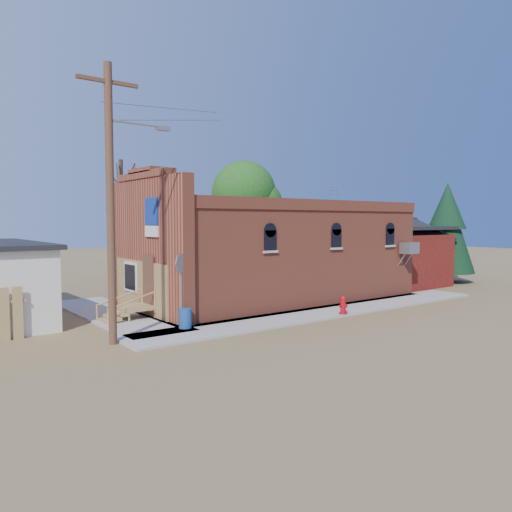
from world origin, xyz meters
TOP-DOWN VIEW (x-y plane):
  - ground at (0.00, 0.00)m, footprint 120.00×120.00m
  - sidewalk_south at (1.50, 0.90)m, footprint 19.00×2.20m
  - sidewalk_west at (-6.30, 6.00)m, footprint 2.60×10.00m
  - brick_bar at (1.64, 5.49)m, footprint 16.40×7.97m
  - red_shed at (11.50, 5.50)m, footprint 5.40×6.40m
  - utility_pole at (-8.14, 1.20)m, footprint 3.12×0.26m
  - tree_bare_near at (-3.00, 13.00)m, footprint 2.80×2.80m
  - tree_leafy at (6.00, 13.50)m, footprint 4.40×4.40m
  - evergreen_tree at (15.50, 4.00)m, footprint 3.60×3.60m
  - fire_hydrant at (1.39, -0.00)m, footprint 0.43×0.40m
  - stop_sign at (-5.35, 1.80)m, footprint 0.67×0.44m
  - trash_barrel at (-5.30, 1.60)m, footprint 0.58×0.58m

SIDE VIEW (x-z plane):
  - ground at x=0.00m, z-range 0.00..0.00m
  - sidewalk_south at x=1.50m, z-range 0.00..0.08m
  - sidewalk_west at x=-6.30m, z-range 0.00..0.08m
  - trash_barrel at x=-5.30m, z-range 0.08..0.80m
  - fire_hydrant at x=1.39m, z-range 0.07..0.85m
  - stop_sign at x=-5.35m, z-range 0.82..3.59m
  - red_shed at x=11.50m, z-range 0.12..4.42m
  - brick_bar at x=1.64m, z-range -0.81..5.49m
  - evergreen_tree at x=15.50m, z-range 0.46..6.96m
  - utility_pole at x=-8.14m, z-range 0.27..9.27m
  - tree_leafy at x=6.00m, z-range 1.86..10.01m
  - tree_bare_near at x=-3.00m, z-range 2.14..9.79m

